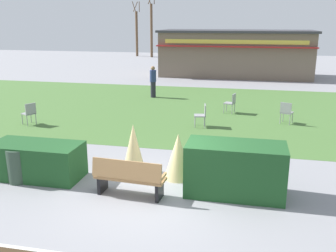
# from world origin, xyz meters

# --- Properties ---
(ground_plane) EXTENTS (80.00, 80.00, 0.00)m
(ground_plane) POSITION_xyz_m (0.00, 0.00, 0.00)
(ground_plane) COLOR gray
(lawn_patch) EXTENTS (36.00, 12.00, 0.01)m
(lawn_patch) POSITION_xyz_m (0.00, 9.25, 0.00)
(lawn_patch) COLOR #446B33
(lawn_patch) RESTS_ON ground_plane
(park_bench) EXTENTS (1.73, 0.64, 0.95)m
(park_bench) POSITION_xyz_m (-0.60, -0.25, 0.48)
(park_bench) COLOR #9E7547
(park_bench) RESTS_ON ground_plane
(hedge_left) EXTENTS (2.40, 1.10, 0.94)m
(hedge_left) POSITION_xyz_m (-3.36, 0.34, 0.47)
(hedge_left) COLOR #1E4C23
(hedge_left) RESTS_ON ground_plane
(hedge_right) EXTENTS (2.33, 1.10, 1.26)m
(hedge_right) POSITION_xyz_m (1.83, 0.43, 0.63)
(hedge_right) COLOR #1E4C23
(hedge_right) RESTS_ON ground_plane
(ornamental_grass_behind_left) EXTENTS (0.74, 0.74, 1.22)m
(ornamental_grass_behind_left) POSITION_xyz_m (0.32, 1.09, 0.61)
(ornamental_grass_behind_left) COLOR #D1BC7F
(ornamental_grass_behind_left) RESTS_ON ground_plane
(ornamental_grass_behind_right) EXTENTS (0.63, 0.63, 1.34)m
(ornamental_grass_behind_right) POSITION_xyz_m (-0.98, 1.34, 0.67)
(ornamental_grass_behind_right) COLOR #D1BC7F
(ornamental_grass_behind_right) RESTS_ON ground_plane
(trash_bin) EXTENTS (0.52, 0.52, 0.90)m
(trash_bin) POSITION_xyz_m (-3.66, -0.05, 0.45)
(trash_bin) COLOR #2D4233
(trash_bin) RESTS_ON ground_plane
(food_kiosk) EXTENTS (11.12, 4.71, 3.34)m
(food_kiosk) POSITION_xyz_m (0.81, 20.97, 1.68)
(food_kiosk) COLOR #6B5B4C
(food_kiosk) RESTS_ON ground_plane
(cafe_chair_west) EXTENTS (0.60, 0.60, 0.89)m
(cafe_chair_west) POSITION_xyz_m (-6.47, 5.06, 0.53)
(cafe_chair_west) COLOR gray
(cafe_chair_west) RESTS_ON ground_plane
(cafe_chair_east) EXTENTS (0.51, 0.51, 0.89)m
(cafe_chair_east) POSITION_xyz_m (0.28, 6.26, 0.53)
(cafe_chair_east) COLOR gray
(cafe_chair_east) RESTS_ON ground_plane
(cafe_chair_center) EXTENTS (0.53, 0.53, 0.89)m
(cafe_chair_center) POSITION_xyz_m (1.27, 8.80, 0.53)
(cafe_chair_center) COLOR gray
(cafe_chair_center) RESTS_ON ground_plane
(cafe_chair_north) EXTENTS (0.57, 0.57, 0.89)m
(cafe_chair_north) POSITION_xyz_m (3.53, 7.41, 0.53)
(cafe_chair_north) COLOR gray
(cafe_chair_north) RESTS_ON ground_plane
(person_strolling) EXTENTS (0.34, 0.34, 1.69)m
(person_strolling) POSITION_xyz_m (-3.08, 11.60, 0.86)
(person_strolling) COLOR #23232D
(person_strolling) RESTS_ON ground_plane
(parked_car_west_slot) EXTENTS (4.28, 2.22, 1.20)m
(parked_car_west_slot) POSITION_xyz_m (-3.92, 29.23, 0.64)
(parked_car_west_slot) COLOR navy
(parked_car_west_slot) RESTS_ON ground_plane
(parked_car_center_slot) EXTENTS (4.32, 2.28, 1.20)m
(parked_car_center_slot) POSITION_xyz_m (1.49, 29.23, 0.64)
(parked_car_center_slot) COLOR maroon
(parked_car_center_slot) RESTS_ON ground_plane
(tree_left_bg) EXTENTS (0.91, 0.96, 6.06)m
(tree_left_bg) POSITION_xyz_m (-11.06, 34.97, 2.67)
(tree_left_bg) COLOR brown
(tree_left_bg) RESTS_ON ground_plane
(tree_right_bg) EXTENTS (0.91, 0.96, 6.84)m
(tree_right_bg) POSITION_xyz_m (-9.06, 34.05, 3.05)
(tree_right_bg) COLOR brown
(tree_right_bg) RESTS_ON ground_plane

